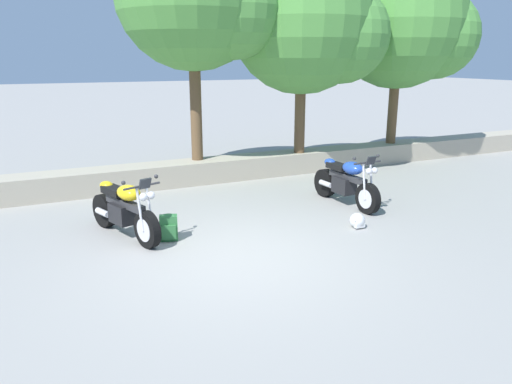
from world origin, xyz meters
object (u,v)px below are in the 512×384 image
(rider_helmet, at_px, (358,221))
(leafy_tree_mid_left, at_px, (311,23))
(motorcycle_blue_centre, at_px, (346,182))
(rider_backpack, at_px, (169,227))
(leafy_tree_mid_right, at_px, (407,25))
(motorcycle_yellow_near_left, at_px, (125,210))

(rider_helmet, relative_size, leafy_tree_mid_left, 0.05)
(motorcycle_blue_centre, distance_m, leafy_tree_mid_left, 4.53)
(rider_backpack, height_order, rider_helmet, rider_backpack)
(rider_backpack, relative_size, leafy_tree_mid_right, 0.09)
(motorcycle_blue_centre, bearing_deg, leafy_tree_mid_right, 37.40)
(leafy_tree_mid_right, bearing_deg, leafy_tree_mid_left, -176.99)
(leafy_tree_mid_right, bearing_deg, motorcycle_yellow_near_left, -160.45)
(motorcycle_blue_centre, height_order, leafy_tree_mid_left, leafy_tree_mid_left)
(motorcycle_blue_centre, distance_m, rider_backpack, 4.00)
(rider_backpack, relative_size, rider_helmet, 1.68)
(rider_helmet, xyz_separation_m, leafy_tree_mid_left, (1.45, 4.24, 3.72))
(rider_helmet, height_order, leafy_tree_mid_right, leafy_tree_mid_right)
(rider_backpack, distance_m, leafy_tree_mid_right, 9.51)
(motorcycle_yellow_near_left, relative_size, rider_helmet, 7.14)
(motorcycle_yellow_near_left, height_order, leafy_tree_mid_left, leafy_tree_mid_left)
(leafy_tree_mid_left, bearing_deg, rider_backpack, -144.51)
(motorcycle_yellow_near_left, xyz_separation_m, motorcycle_blue_centre, (4.59, -0.03, 0.00))
(motorcycle_blue_centre, height_order, leafy_tree_mid_right, leafy_tree_mid_right)
(motorcycle_blue_centre, bearing_deg, motorcycle_yellow_near_left, 179.61)
(motorcycle_yellow_near_left, relative_size, leafy_tree_mid_right, 0.38)
(motorcycle_blue_centre, distance_m, leafy_tree_mid_right, 6.15)
(motorcycle_yellow_near_left, xyz_separation_m, leafy_tree_mid_right, (8.65, 3.07, 3.43))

